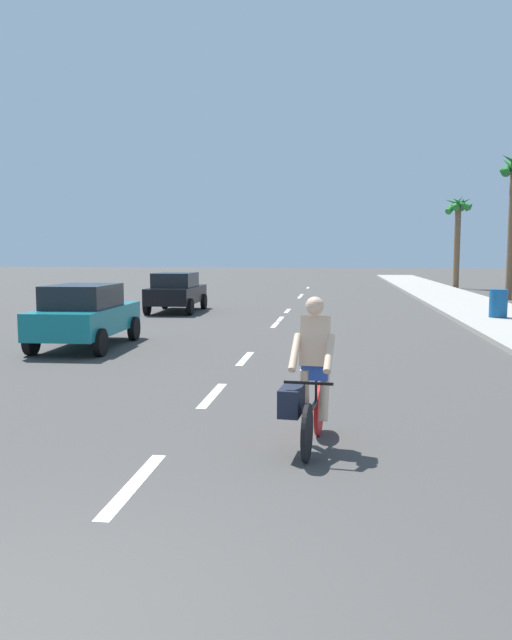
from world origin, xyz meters
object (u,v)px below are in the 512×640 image
parked_car_teal (85,314)px  trash_bin_far (498,303)px  cyclist (309,380)px  palm_tree_distant (458,217)px  parked_car_black (176,291)px

parked_car_teal → trash_bin_far: 13.89m
cyclist → palm_tree_distant: bearing=-97.4°
cyclist → parked_car_teal: bearing=-45.6°
parked_car_black → trash_bin_far: parked_car_black is taller
parked_car_black → palm_tree_distant: size_ratio=0.63×
cyclist → parked_car_teal: size_ratio=0.46×
cyclist → trash_bin_far: (5.80, 14.82, -0.21)m
parked_car_black → parked_car_teal: bearing=-90.2°
parked_car_black → trash_bin_far: (11.87, -1.95, -0.21)m
parked_car_black → palm_tree_distant: (14.20, 18.73, 3.87)m
parked_car_black → palm_tree_distant: 23.82m
cyclist → trash_bin_far: cyclist is taller
cyclist → trash_bin_far: bearing=-105.8°
parked_car_teal → parked_car_black: size_ratio=0.98×
parked_car_black → cyclist: bearing=-71.5°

